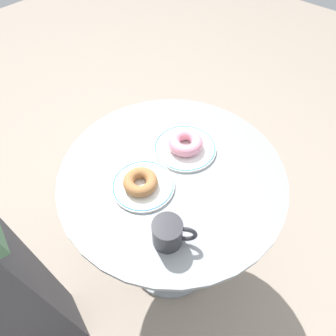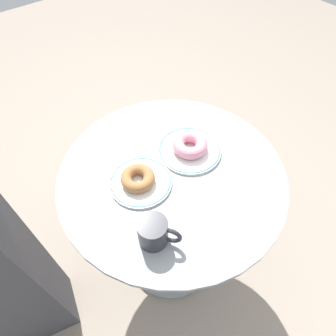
# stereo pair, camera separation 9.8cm
# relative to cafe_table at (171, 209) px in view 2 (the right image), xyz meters

# --- Properties ---
(ground_plane) EXTENTS (7.00, 7.00, 0.02)m
(ground_plane) POSITION_rel_cafe_table_xyz_m (0.00, 0.00, -0.51)
(ground_plane) COLOR gray
(cafe_table) EXTENTS (0.77, 0.77, 0.75)m
(cafe_table) POSITION_rel_cafe_table_xyz_m (0.00, 0.00, 0.00)
(cafe_table) COLOR gray
(cafe_table) RESTS_ON ground
(plate_left) EXTENTS (0.21, 0.21, 0.01)m
(plate_left) POSITION_rel_cafe_table_xyz_m (-0.11, 0.03, 0.26)
(plate_left) COLOR white
(plate_left) RESTS_ON cafe_table
(plate_right) EXTENTS (0.22, 0.22, 0.01)m
(plate_right) POSITION_rel_cafe_table_xyz_m (0.11, 0.03, 0.26)
(plate_right) COLOR white
(plate_right) RESTS_ON cafe_table
(donut_cinnamon) EXTENTS (0.16, 0.16, 0.04)m
(donut_cinnamon) POSITION_rel_cafe_table_xyz_m (-0.12, 0.03, 0.28)
(donut_cinnamon) COLOR #A36B3D
(donut_cinnamon) RESTS_ON plate_left
(donut_pink_frosted) EXTENTS (0.13, 0.13, 0.04)m
(donut_pink_frosted) POSITION_rel_cafe_table_xyz_m (0.11, 0.03, 0.28)
(donut_pink_frosted) COLOR pink
(donut_pink_frosted) RESTS_ON plate_right
(coffee_mug) EXTENTS (0.10, 0.11, 0.09)m
(coffee_mug) POSITION_rel_cafe_table_xyz_m (-0.19, -0.16, 0.30)
(coffee_mug) COLOR #28282D
(coffee_mug) RESTS_ON cafe_table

